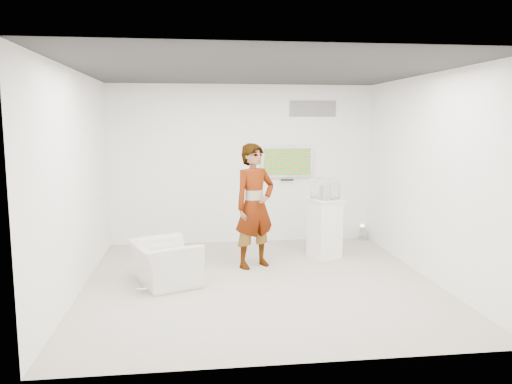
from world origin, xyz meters
TOP-DOWN VIEW (x-y plane):
  - room at (0.00, 0.00)m, footprint 5.01×5.01m
  - tv at (0.85, 2.45)m, footprint 1.00×0.08m
  - logo_decal at (1.35, 2.49)m, footprint 0.90×0.02m
  - person at (0.02, 0.79)m, footprint 0.86×0.75m
  - armchair at (-1.36, 0.07)m, footprint 1.13×1.20m
  - pedestal at (1.28, 1.20)m, footprint 0.63×0.63m
  - floor_uplight at (2.35, 2.35)m, footprint 0.20×0.20m
  - vitrine at (1.28, 1.20)m, footprint 0.49×0.49m
  - console at (1.28, 1.20)m, footprint 0.07×0.18m
  - wii_remote at (0.17, 1.04)m, footprint 0.07×0.14m

SIDE VIEW (x-z plane):
  - floor_uplight at x=2.35m, z-range 0.00..0.30m
  - armchair at x=-1.36m, z-range 0.00..0.63m
  - pedestal at x=1.28m, z-range 0.00..1.01m
  - person at x=0.02m, z-range 0.00..1.97m
  - console at x=1.28m, z-range 1.01..1.25m
  - vitrine at x=1.28m, z-range 1.01..1.36m
  - room at x=0.00m, z-range 0.00..3.00m
  - tv at x=0.85m, z-range 1.25..1.85m
  - wii_remote at x=0.17m, z-range 1.76..1.79m
  - logo_decal at x=1.35m, z-range 2.40..2.70m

